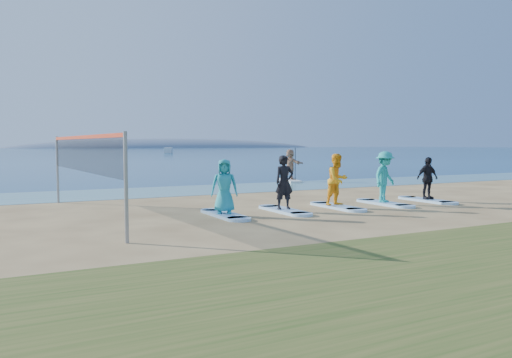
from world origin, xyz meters
name	(u,v)px	position (x,y,z in m)	size (l,w,h in m)	color
ground	(317,219)	(0.00, 0.00, 0.00)	(600.00, 600.00, 0.00)	tan
shallow_water	(193,190)	(0.00, 10.50, 0.01)	(600.00, 600.00, 0.00)	teal
ocean	(26,151)	(0.00, 160.00, 0.01)	(600.00, 600.00, 0.00)	navy
island_ridge	(175,148)	(95.00, 300.00, 0.00)	(220.00, 56.00, 18.00)	slate
volleyball_net	(82,154)	(-6.07, 3.51, 1.90)	(0.60, 9.08, 2.50)	gray
paddleboard	(290,180)	(7.14, 13.24, 0.06)	(0.70, 3.00, 0.12)	silver
paddleboarder	(290,164)	(7.14, 13.24, 1.02)	(1.67, 0.53, 1.80)	tan
boat_offshore_b	(169,153)	(30.12, 109.56, 0.00)	(1.80, 6.63, 1.40)	silver
surfboard_0	(224,215)	(-2.18, 1.86, 0.04)	(0.70, 2.20, 0.09)	#9FCEF7
student_0	(224,186)	(-2.18, 1.86, 0.93)	(0.82, 0.53, 1.67)	teal
surfboard_1	(284,210)	(-0.04, 1.86, 0.04)	(0.70, 2.20, 0.09)	#9FCEF7
student_1	(284,182)	(-0.04, 1.86, 0.97)	(0.64, 0.42, 1.76)	black
surfboard_2	(337,207)	(2.10, 1.86, 0.04)	(0.70, 2.20, 0.09)	#9FCEF7
student_2	(337,180)	(2.10, 1.86, 0.99)	(0.87, 0.68, 1.79)	#FFAB1A
surfboard_3	(384,203)	(4.24, 1.86, 0.04)	(0.70, 2.20, 0.09)	#9FCEF7
student_3	(385,177)	(4.24, 1.86, 1.02)	(1.21, 0.69, 1.87)	teal
surfboard_4	(427,200)	(6.38, 1.86, 0.04)	(0.70, 2.20, 0.09)	#9FCEF7
student_4	(427,178)	(6.38, 1.86, 0.90)	(0.95, 0.40, 1.63)	black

